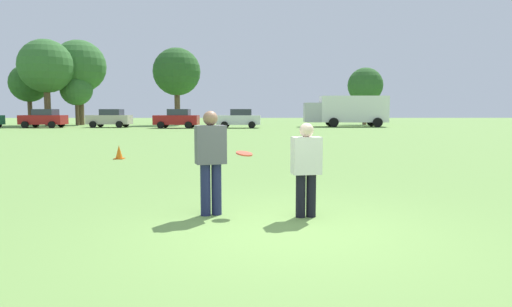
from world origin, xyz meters
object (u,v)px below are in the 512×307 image
Objects in this scene: parked_car_center at (110,118)px; parked_car_mid_left at (44,118)px; player_defender at (306,165)px; box_truck at (347,110)px; player_thrower at (211,157)px; parked_car_mid_right at (177,118)px; frisbee at (244,154)px; traffic_cone at (119,152)px; parked_car_near_right at (239,118)px.

parked_car_mid_left is at bearing -173.44° from parked_car_center.
box_truck reaches higher than player_defender.
player_thrower is at bearing 174.18° from player_defender.
parked_car_center is at bearing 165.32° from parked_car_mid_right.
frisbee is 0.06× the size of parked_car_mid_left.
player_defender is at bearing -60.45° from parked_car_mid_left.
parked_car_mid_left is (-21.10, 37.23, 0.10)m from player_defender.
box_truck is at bearing 3.77° from parked_car_center.
parked_car_mid_left is 30.43m from box_truck.
player_defender is 0.35× the size of parked_car_center.
traffic_cone is at bearing -72.18° from parked_car_center.
frisbee is 40.08m from parked_car_center.
parked_car_center is 0.50× the size of box_truck.
frisbee is 0.06× the size of parked_car_mid_right.
frisbee is 40.50m from box_truck.
player_defender is 36.45m from parked_car_near_right.
parked_car_mid_left is 1.00× the size of parked_car_mid_right.
parked_car_mid_left reaches higher than traffic_cone.
box_truck reaches higher than parked_car_mid_right.
parked_car_near_right reaches higher than player_defender.
player_thrower is 1.51m from player_defender.
parked_car_center is (-13.89, 37.60, -0.04)m from frisbee.
frisbee is at bearing -79.06° from parked_car_mid_right.
parked_car_near_right is at bearing -2.46° from parked_car_mid_left.
parked_car_near_right is (-0.42, 36.25, -0.01)m from player_thrower.
box_truck is at bearing 4.35° from parked_car_mid_left.
parked_car_mid_right is 5.97m from parked_car_near_right.
player_defender is at bearing -5.82° from player_thrower.
parked_car_mid_left is 13.27m from parked_car_mid_right.
player_defender is at bearing -57.65° from traffic_cone.
parked_car_mid_right is at bearing 95.13° from traffic_cone.
parked_car_near_right is (3.49, 27.87, 0.69)m from traffic_cone.
player_defender is 40.60m from box_truck.
parked_car_mid_right reaches higher than traffic_cone.
traffic_cone is at bearing -115.26° from box_truck.
player_defender is 0.35× the size of parked_car_mid_right.
box_truck reaches higher than parked_car_mid_left.
traffic_cone is at bearing 118.46° from frisbee.
player_defender is at bearing -68.62° from parked_car_center.
frisbee is at bearing 160.43° from player_defender.
parked_car_near_right is (12.94, -1.54, 0.00)m from parked_car_center.
box_truck reaches higher than frisbee.
box_truck is at bearing 74.77° from player_thrower.
parked_car_mid_right is (-6.91, 35.77, -0.04)m from frisbee.
player_thrower is at bearing -79.94° from parked_car_mid_right.
player_defender is at bearing -103.14° from box_truck.
player_defender is 0.35× the size of parked_car_mid_left.
player_thrower is at bearing -160.13° from frisbee.
frisbee is 9.34m from traffic_cone.
frisbee is at bearing -69.73° from parked_car_center.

